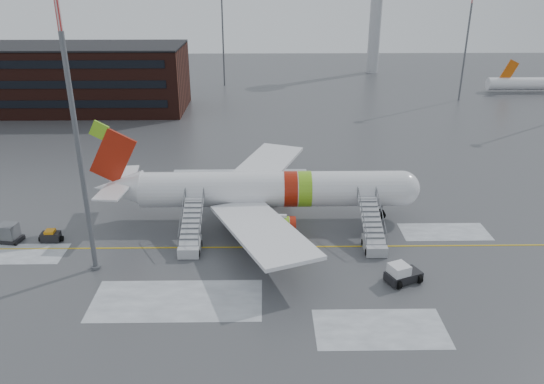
{
  "coord_description": "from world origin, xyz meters",
  "views": [
    {
      "loc": [
        1.28,
        -46.94,
        25.18
      ],
      "look_at": [
        2.05,
        3.47,
        4.0
      ],
      "focal_mm": 35.0,
      "sensor_mm": 36.0,
      "label": 1
    }
  ],
  "objects_px": {
    "airstair_aft": "(191,238)",
    "baggage_tractor": "(51,237)",
    "pushback_tug": "(402,274)",
    "light_mast_near": "(75,124)",
    "airstair_fwd": "(373,237)",
    "airliner": "(263,190)",
    "uld_container": "(9,234)"
  },
  "relations": [
    {
      "from": "airstair_fwd",
      "to": "airliner",
      "type": "bearing_deg",
      "value": 148.77
    },
    {
      "from": "airliner",
      "to": "pushback_tug",
      "type": "bearing_deg",
      "value": -46.84
    },
    {
      "from": "airliner",
      "to": "uld_container",
      "type": "relative_size",
      "value": 13.84
    },
    {
      "from": "baggage_tractor",
      "to": "light_mast_near",
      "type": "xyz_separation_m",
      "value": [
        6.02,
        -5.38,
        13.09
      ]
    },
    {
      "from": "uld_container",
      "to": "light_mast_near",
      "type": "bearing_deg",
      "value": -27.93
    },
    {
      "from": "airstair_fwd",
      "to": "airstair_aft",
      "type": "distance_m",
      "value": 17.82
    },
    {
      "from": "airstair_aft",
      "to": "baggage_tractor",
      "type": "relative_size",
      "value": 3.26
    },
    {
      "from": "uld_container",
      "to": "light_mast_near",
      "type": "height_order",
      "value": "light_mast_near"
    },
    {
      "from": "baggage_tractor",
      "to": "airstair_fwd",
      "type": "bearing_deg",
      "value": -2.92
    },
    {
      "from": "pushback_tug",
      "to": "light_mast_near",
      "type": "distance_m",
      "value": 30.32
    },
    {
      "from": "uld_container",
      "to": "baggage_tractor",
      "type": "distance_m",
      "value": 4.14
    },
    {
      "from": "airliner",
      "to": "light_mast_near",
      "type": "xyz_separation_m",
      "value": [
        -15.26,
        -10.28,
        10.19
      ]
    },
    {
      "from": "airliner",
      "to": "airstair_fwd",
      "type": "height_order",
      "value": "airliner"
    },
    {
      "from": "airliner",
      "to": "airstair_aft",
      "type": "distance_m",
      "value": 9.89
    },
    {
      "from": "airliner",
      "to": "baggage_tractor",
      "type": "relative_size",
      "value": 14.81
    },
    {
      "from": "airliner",
      "to": "light_mast_near",
      "type": "relative_size",
      "value": 1.33
    },
    {
      "from": "airliner",
      "to": "uld_container",
      "type": "bearing_deg",
      "value": -169.08
    },
    {
      "from": "airstair_fwd",
      "to": "pushback_tug",
      "type": "bearing_deg",
      "value": -78.39
    },
    {
      "from": "baggage_tractor",
      "to": "airstair_aft",
      "type": "bearing_deg",
      "value": -6.55
    },
    {
      "from": "airstair_aft",
      "to": "pushback_tug",
      "type": "bearing_deg",
      "value": -18.38
    },
    {
      "from": "airstair_fwd",
      "to": "baggage_tractor",
      "type": "height_order",
      "value": "airstair_fwd"
    },
    {
      "from": "airliner",
      "to": "airstair_aft",
      "type": "relative_size",
      "value": 4.55
    },
    {
      "from": "airliner",
      "to": "light_mast_near",
      "type": "distance_m",
      "value": 21.03
    },
    {
      "from": "airstair_fwd",
      "to": "light_mast_near",
      "type": "bearing_deg",
      "value": -171.82
    },
    {
      "from": "pushback_tug",
      "to": "light_mast_near",
      "type": "bearing_deg",
      "value": 174.54
    },
    {
      "from": "uld_container",
      "to": "light_mast_near",
      "type": "relative_size",
      "value": 0.1
    },
    {
      "from": "airliner",
      "to": "baggage_tractor",
      "type": "distance_m",
      "value": 22.03
    },
    {
      "from": "airstair_fwd",
      "to": "uld_container",
      "type": "height_order",
      "value": "airstair_fwd"
    },
    {
      "from": "uld_container",
      "to": "baggage_tractor",
      "type": "xyz_separation_m",
      "value": [
        4.12,
        0.0,
        -0.36
      ]
    },
    {
      "from": "uld_container",
      "to": "light_mast_near",
      "type": "distance_m",
      "value": 17.14
    },
    {
      "from": "airstair_fwd",
      "to": "light_mast_near",
      "type": "relative_size",
      "value": 0.29
    },
    {
      "from": "airstair_fwd",
      "to": "airstair_aft",
      "type": "bearing_deg",
      "value": 180.0
    }
  ]
}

